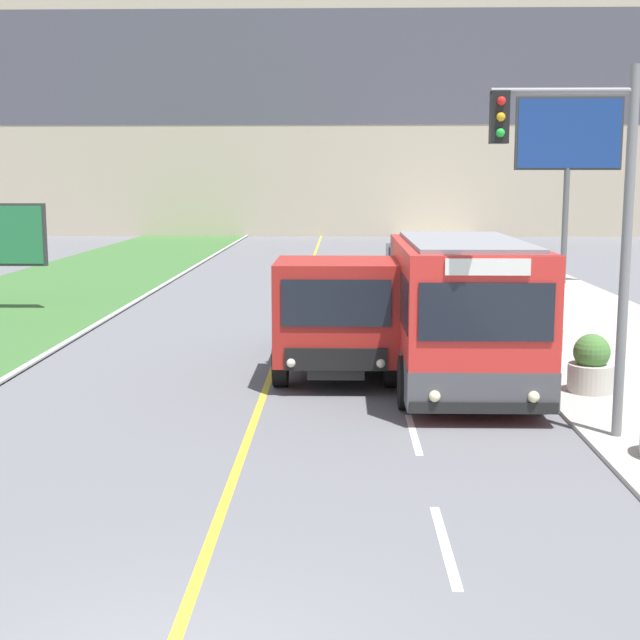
{
  "coord_description": "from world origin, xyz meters",
  "views": [
    {
      "loc": [
        1.53,
        -6.67,
        4.21
      ],
      "look_at": [
        1.1,
        11.13,
        1.4
      ],
      "focal_mm": 50.0,
      "sensor_mm": 36.0,
      "label": 1
    }
  ],
  "objects_px": {
    "planter_round_second": "(591,366)",
    "car_distant": "(405,263)",
    "city_bus": "(462,314)",
    "planter_round_far": "(512,306)",
    "billboard_large": "(568,143)",
    "planter_round_third": "(543,329)",
    "traffic_light_mast": "(587,207)",
    "dump_truck": "(337,315)"
  },
  "relations": [
    {
      "from": "planter_round_far",
      "to": "city_bus",
      "type": "bearing_deg",
      "value": -107.81
    },
    {
      "from": "planter_round_third",
      "to": "traffic_light_mast",
      "type": "bearing_deg",
      "value": -98.29
    },
    {
      "from": "dump_truck",
      "to": "planter_round_second",
      "type": "xyz_separation_m",
      "value": [
        5.01,
        -1.82,
        -0.71
      ]
    },
    {
      "from": "planter_round_second",
      "to": "planter_round_third",
      "type": "height_order",
      "value": "planter_round_third"
    },
    {
      "from": "traffic_light_mast",
      "to": "planter_round_far",
      "type": "xyz_separation_m",
      "value": [
        1.12,
        11.54,
        -3.21
      ]
    },
    {
      "from": "dump_truck",
      "to": "car_distant",
      "type": "relative_size",
      "value": 1.58
    },
    {
      "from": "traffic_light_mast",
      "to": "city_bus",
      "type": "bearing_deg",
      "value": 111.61
    },
    {
      "from": "city_bus",
      "to": "planter_round_third",
      "type": "distance_m",
      "value": 4.55
    },
    {
      "from": "city_bus",
      "to": "traffic_light_mast",
      "type": "distance_m",
      "value": 4.49
    },
    {
      "from": "car_distant",
      "to": "planter_round_third",
      "type": "distance_m",
      "value": 16.68
    },
    {
      "from": "planter_round_third",
      "to": "planter_round_far",
      "type": "distance_m",
      "value": 4.24
    },
    {
      "from": "billboard_large",
      "to": "planter_round_third",
      "type": "bearing_deg",
      "value": -105.5
    },
    {
      "from": "billboard_large",
      "to": "dump_truck",
      "type": "bearing_deg",
      "value": -118.19
    },
    {
      "from": "dump_truck",
      "to": "billboard_large",
      "type": "distance_m",
      "value": 19.58
    },
    {
      "from": "planter_round_third",
      "to": "car_distant",
      "type": "bearing_deg",
      "value": 97.59
    },
    {
      "from": "city_bus",
      "to": "planter_round_far",
      "type": "relative_size",
      "value": 5.35
    },
    {
      "from": "billboard_large",
      "to": "planter_round_third",
      "type": "height_order",
      "value": "billboard_large"
    },
    {
      "from": "planter_round_third",
      "to": "planter_round_far",
      "type": "xyz_separation_m",
      "value": [
        0.05,
        4.24,
        -0.03
      ]
    },
    {
      "from": "city_bus",
      "to": "dump_truck",
      "type": "bearing_deg",
      "value": 153.37
    },
    {
      "from": "car_distant",
      "to": "planter_round_second",
      "type": "bearing_deg",
      "value": -83.99
    },
    {
      "from": "billboard_large",
      "to": "planter_round_far",
      "type": "relative_size",
      "value": 6.48
    },
    {
      "from": "car_distant",
      "to": "planter_round_third",
      "type": "relative_size",
      "value": 3.56
    },
    {
      "from": "car_distant",
      "to": "planter_round_far",
      "type": "relative_size",
      "value": 3.76
    },
    {
      "from": "traffic_light_mast",
      "to": "billboard_large",
      "type": "height_order",
      "value": "billboard_large"
    },
    {
      "from": "planter_round_second",
      "to": "planter_round_third",
      "type": "distance_m",
      "value": 4.24
    },
    {
      "from": "city_bus",
      "to": "planter_round_second",
      "type": "xyz_separation_m",
      "value": [
        2.48,
        -0.56,
        -0.95
      ]
    },
    {
      "from": "traffic_light_mast",
      "to": "billboard_large",
      "type": "xyz_separation_m",
      "value": [
        5.06,
        21.71,
        1.86
      ]
    },
    {
      "from": "planter_round_far",
      "to": "planter_round_second",
      "type": "bearing_deg",
      "value": -90.45
    },
    {
      "from": "planter_round_third",
      "to": "billboard_large",
      "type": "bearing_deg",
      "value": 74.5
    },
    {
      "from": "billboard_large",
      "to": "planter_round_far",
      "type": "bearing_deg",
      "value": -111.2
    },
    {
      "from": "planter_round_second",
      "to": "car_distant",
      "type": "bearing_deg",
      "value": 96.01
    },
    {
      "from": "dump_truck",
      "to": "planter_round_third",
      "type": "xyz_separation_m",
      "value": [
        5.02,
        2.42,
        -0.69
      ]
    },
    {
      "from": "dump_truck",
      "to": "traffic_light_mast",
      "type": "xyz_separation_m",
      "value": [
        3.96,
        -4.88,
        2.49
      ]
    },
    {
      "from": "dump_truck",
      "to": "planter_round_far",
      "type": "bearing_deg",
      "value": 52.68
    },
    {
      "from": "dump_truck",
      "to": "car_distant",
      "type": "bearing_deg",
      "value": 81.54
    },
    {
      "from": "traffic_light_mast",
      "to": "planter_round_far",
      "type": "bearing_deg",
      "value": 84.47
    },
    {
      "from": "planter_round_third",
      "to": "dump_truck",
      "type": "bearing_deg",
      "value": -154.3
    },
    {
      "from": "planter_round_third",
      "to": "planter_round_far",
      "type": "relative_size",
      "value": 1.06
    },
    {
      "from": "dump_truck",
      "to": "car_distant",
      "type": "xyz_separation_m",
      "value": [
        2.82,
        18.96,
        -0.62
      ]
    },
    {
      "from": "city_bus",
      "to": "planter_round_second",
      "type": "distance_m",
      "value": 2.71
    },
    {
      "from": "dump_truck",
      "to": "planter_round_third",
      "type": "relative_size",
      "value": 5.63
    },
    {
      "from": "traffic_light_mast",
      "to": "planter_round_third",
      "type": "relative_size",
      "value": 4.94
    }
  ]
}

